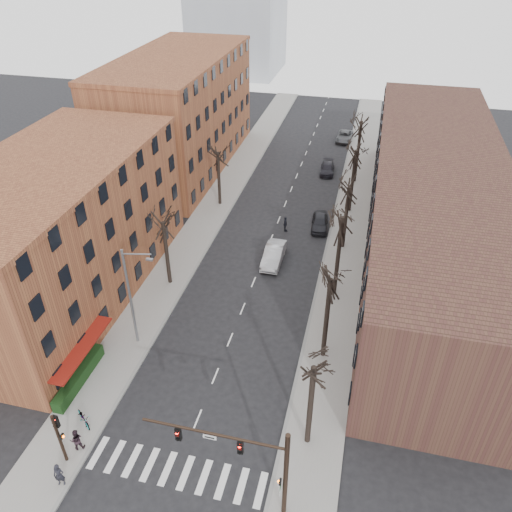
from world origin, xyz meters
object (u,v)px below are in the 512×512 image
Objects in this scene: pedestrian_a at (59,475)px; bicycle at (84,418)px; silver_sedan at (274,255)px; parked_car_mid at (327,168)px; parked_car_near at (320,222)px.

pedestrian_a reaches higher than bicycle.
silver_sedan reaches higher than bicycle.
silver_sedan reaches higher than parked_car_mid.
pedestrian_a reaches higher than parked_car_mid.
silver_sedan is 1.14× the size of parked_car_mid.
pedestrian_a is 0.92× the size of bicycle.
parked_car_mid is 49.52m from pedestrian_a.
pedestrian_a is at bearing -130.13° from bicycle.
parked_car_mid is (2.66, 22.20, -0.19)m from silver_sedan.
parked_car_near is at bearing 15.73° from bicycle.
parked_car_mid is 2.32× the size of bicycle.
pedestrian_a is (-10.20, -48.46, 0.39)m from parked_car_mid.
parked_car_mid is (-0.93, 14.60, -0.11)m from parked_car_near.
pedestrian_a reaches higher than silver_sedan.
pedestrian_a is at bearing -113.52° from parked_car_near.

